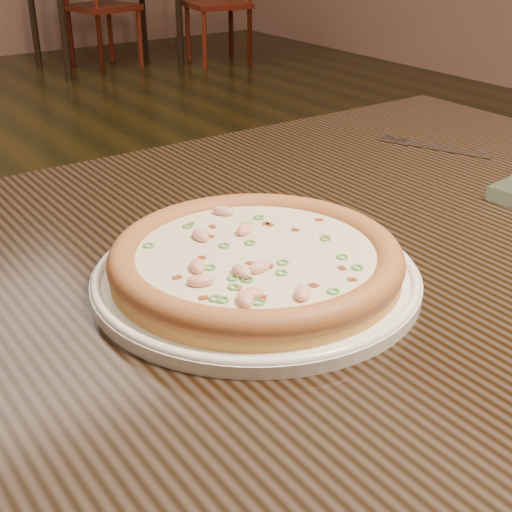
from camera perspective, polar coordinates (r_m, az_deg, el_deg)
ground at (r=1.95m, az=-10.72°, el=-8.09°), size 9.00×9.00×0.00m
hero_table at (r=0.85m, az=4.73°, el=-4.56°), size 1.20×0.80×0.75m
plate at (r=0.70m, az=0.00°, el=-1.58°), size 0.32×0.32×0.02m
pizza at (r=0.69m, az=-0.01°, el=-0.23°), size 0.28×0.28×0.03m
fork at (r=1.13m, az=14.42°, el=8.42°), size 0.08×0.17×0.00m
chair_c at (r=5.55m, az=-12.67°, el=18.89°), size 0.50×0.50×0.95m
chair_d at (r=5.66m, az=-2.54°, el=19.58°), size 0.49×0.49×0.95m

